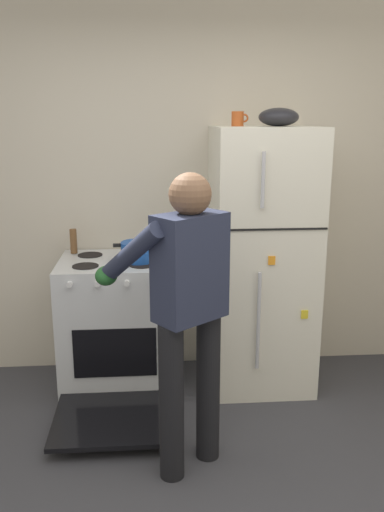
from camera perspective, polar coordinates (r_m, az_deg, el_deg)
kitchen_wall_back at (r=3.95m, az=-1.16°, el=7.22°), size 6.00×0.10×2.70m
refrigerator at (r=3.74m, az=7.39°, el=-0.42°), size 0.68×0.72×1.79m
stove_range at (r=3.79m, az=-7.91°, el=-7.35°), size 0.76×1.23×0.92m
person_cook at (r=2.75m, az=-0.79°, el=-4.38°), size 0.71×0.76×1.60m
red_pot at (r=3.59m, az=-5.69°, el=0.49°), size 0.33×0.23×0.13m
coffee_mug at (r=3.63m, az=4.90°, el=14.30°), size 0.11×0.08×0.10m
pepper_mill at (r=3.87m, az=-12.46°, el=1.55°), size 0.05×0.05×0.17m
mixing_bowl at (r=3.63m, az=9.17°, el=14.34°), size 0.26×0.26×0.12m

